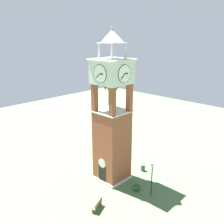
# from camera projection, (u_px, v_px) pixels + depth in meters

# --- Properties ---
(ground) EXTENTS (80.00, 80.00, 0.00)m
(ground) POSITION_uv_depth(u_px,v_px,m) (112.00, 178.00, 30.62)
(ground) COLOR #517547
(clock_tower) EXTENTS (3.84, 3.84, 17.22)m
(clock_tower) POSITION_uv_depth(u_px,v_px,m) (112.00, 122.00, 28.58)
(clock_tower) COLOR brown
(clock_tower) RESTS_ON ground
(park_bench) EXTENTS (1.05, 1.64, 0.95)m
(park_bench) POSITION_uv_depth(u_px,v_px,m) (97.00, 205.00, 24.95)
(park_bench) COLOR brown
(park_bench) RESTS_ON ground
(lamp_post) EXTENTS (0.36, 0.36, 3.72)m
(lamp_post) POSITION_uv_depth(u_px,v_px,m) (152.00, 174.00, 26.55)
(lamp_post) COLOR black
(lamp_post) RESTS_ON ground
(trash_bin) EXTENTS (0.52, 0.52, 0.80)m
(trash_bin) POSITION_uv_depth(u_px,v_px,m) (143.00, 168.00, 32.12)
(trash_bin) COLOR #38513D
(trash_bin) RESTS_ON ground
(shrub_near_entry) EXTENTS (1.09, 1.09, 0.81)m
(shrub_near_entry) POSITION_uv_depth(u_px,v_px,m) (107.00, 159.00, 34.35)
(shrub_near_entry) COLOR #234C28
(shrub_near_entry) RESTS_ON ground
(shrub_left_of_tower) EXTENTS (0.86, 0.86, 0.73)m
(shrub_left_of_tower) POSITION_uv_depth(u_px,v_px,m) (136.00, 187.00, 28.07)
(shrub_left_of_tower) COLOR #234C28
(shrub_left_of_tower) RESTS_ON ground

